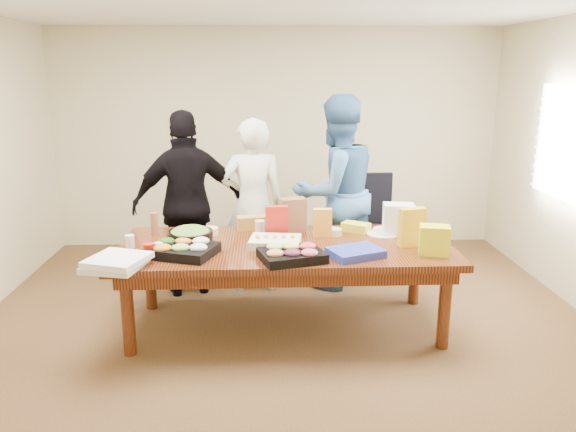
{
  "coord_description": "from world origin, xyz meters",
  "views": [
    {
      "loc": [
        -0.19,
        -4.55,
        2.18
      ],
      "look_at": [
        0.02,
        0.1,
        0.97
      ],
      "focal_mm": 35.14,
      "sensor_mm": 36.0,
      "label": 1
    }
  ],
  "objects_px": {
    "person_right": "(336,193)",
    "salad_bowl": "(190,238)",
    "person_center": "(253,206)",
    "conference_table": "(286,286)",
    "sheet_cake": "(275,242)",
    "office_chair": "(375,227)"
  },
  "relations": [
    {
      "from": "person_right",
      "to": "salad_bowl",
      "type": "height_order",
      "value": "person_right"
    },
    {
      "from": "person_center",
      "to": "salad_bowl",
      "type": "relative_size",
      "value": 4.6
    },
    {
      "from": "person_center",
      "to": "person_right",
      "type": "distance_m",
      "value": 0.85
    },
    {
      "from": "conference_table",
      "to": "sheet_cake",
      "type": "height_order",
      "value": "sheet_cake"
    },
    {
      "from": "conference_table",
      "to": "office_chair",
      "type": "distance_m",
      "value": 1.7
    },
    {
      "from": "person_center",
      "to": "sheet_cake",
      "type": "relative_size",
      "value": 4.18
    },
    {
      "from": "person_center",
      "to": "conference_table",
      "type": "bearing_deg",
      "value": 104.76
    },
    {
      "from": "person_center",
      "to": "salad_bowl",
      "type": "xyz_separation_m",
      "value": [
        -0.52,
        -0.87,
        -0.06
      ]
    },
    {
      "from": "office_chair",
      "to": "sheet_cake",
      "type": "xyz_separation_m",
      "value": [
        -1.13,
        -1.39,
        0.27
      ]
    },
    {
      "from": "sheet_cake",
      "to": "person_center",
      "type": "bearing_deg",
      "value": 109.58
    },
    {
      "from": "person_right",
      "to": "sheet_cake",
      "type": "bearing_deg",
      "value": 32.59
    },
    {
      "from": "conference_table",
      "to": "office_chair",
      "type": "height_order",
      "value": "office_chair"
    },
    {
      "from": "office_chair",
      "to": "sheet_cake",
      "type": "relative_size",
      "value": 2.47
    },
    {
      "from": "conference_table",
      "to": "person_center",
      "type": "height_order",
      "value": "person_center"
    },
    {
      "from": "salad_bowl",
      "to": "conference_table",
      "type": "bearing_deg",
      "value": -2.07
    },
    {
      "from": "salad_bowl",
      "to": "person_center",
      "type": "bearing_deg",
      "value": 59.33
    },
    {
      "from": "sheet_cake",
      "to": "salad_bowl",
      "type": "bearing_deg",
      "value": -178.23
    },
    {
      "from": "conference_table",
      "to": "person_right",
      "type": "relative_size",
      "value": 1.43
    },
    {
      "from": "conference_table",
      "to": "person_center",
      "type": "xyz_separation_m",
      "value": [
        -0.29,
        0.9,
        0.5
      ]
    },
    {
      "from": "conference_table",
      "to": "salad_bowl",
      "type": "relative_size",
      "value": 7.38
    },
    {
      "from": "person_right",
      "to": "sheet_cake",
      "type": "xyz_separation_m",
      "value": [
        -0.64,
        -1.04,
        -0.19
      ]
    },
    {
      "from": "conference_table",
      "to": "salad_bowl",
      "type": "bearing_deg",
      "value": 177.93
    }
  ]
}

